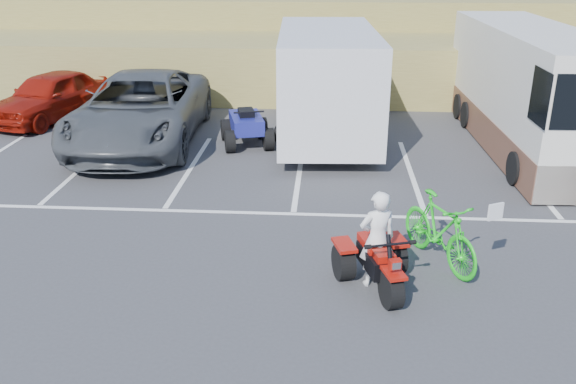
# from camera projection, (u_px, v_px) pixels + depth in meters

# --- Properties ---
(ground) EXTENTS (100.00, 100.00, 0.00)m
(ground) POSITION_uv_depth(u_px,v_px,m) (285.00, 272.00, 10.27)
(ground) COLOR #3B3B3D
(ground) RESTS_ON ground
(parking_stripes) EXTENTS (28.00, 5.16, 0.01)m
(parking_stripes) POSITION_uv_depth(u_px,v_px,m) (335.00, 185.00, 13.98)
(parking_stripes) COLOR white
(parking_stripes) RESTS_ON ground
(grass_embankment) EXTENTS (40.00, 8.50, 3.10)m
(grass_embankment) POSITION_uv_depth(u_px,v_px,m) (313.00, 46.00, 24.05)
(grass_embankment) COLOR olive
(grass_embankment) RESTS_ON ground
(red_trike_atv) EXTENTS (1.57, 1.84, 1.02)m
(red_trike_atv) POSITION_uv_depth(u_px,v_px,m) (378.00, 288.00, 9.78)
(red_trike_atv) COLOR #9F1209
(red_trike_atv) RESTS_ON ground
(rider) EXTENTS (0.68, 0.54, 1.62)m
(rider) POSITION_uv_depth(u_px,v_px,m) (377.00, 239.00, 9.61)
(rider) COLOR white
(rider) RESTS_ON ground
(green_dirt_bike) EXTENTS (1.42, 2.09, 1.23)m
(green_dirt_bike) POSITION_uv_depth(u_px,v_px,m) (440.00, 230.00, 10.35)
(green_dirt_bike) COLOR #14BF19
(green_dirt_bike) RESTS_ON ground
(grey_pickup) EXTENTS (3.43, 6.88, 1.87)m
(grey_pickup) POSITION_uv_depth(u_px,v_px,m) (140.00, 109.00, 16.72)
(grey_pickup) COLOR #43464A
(grey_pickup) RESTS_ON ground
(red_car) EXTENTS (3.02, 4.74, 1.50)m
(red_car) POSITION_uv_depth(u_px,v_px,m) (50.00, 96.00, 19.05)
(red_car) COLOR maroon
(red_car) RESTS_ON ground
(cargo_trailer) EXTENTS (2.90, 6.57, 3.01)m
(cargo_trailer) POSITION_uv_depth(u_px,v_px,m) (327.00, 81.00, 16.90)
(cargo_trailer) COLOR silver
(cargo_trailer) RESTS_ON ground
(rv_motorhome) EXTENTS (2.46, 8.73, 3.11)m
(rv_motorhome) POSITION_uv_depth(u_px,v_px,m) (526.00, 97.00, 16.31)
(rv_motorhome) COLOR silver
(rv_motorhome) RESTS_ON ground
(quad_atv_blue) EXTENTS (1.68, 1.98, 1.12)m
(quad_atv_blue) POSITION_uv_depth(u_px,v_px,m) (247.00, 145.00, 16.84)
(quad_atv_blue) COLOR navy
(quad_atv_blue) RESTS_ON ground
(quad_atv_green) EXTENTS (1.43, 1.65, 0.90)m
(quad_atv_green) POSITION_uv_depth(u_px,v_px,m) (300.00, 139.00, 17.30)
(quad_atv_green) COLOR #125015
(quad_atv_green) RESTS_ON ground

